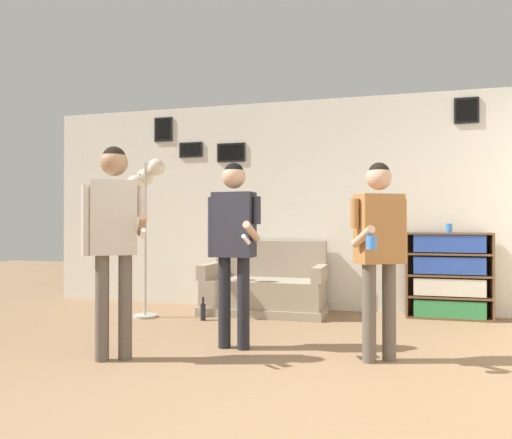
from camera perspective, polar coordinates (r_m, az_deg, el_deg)
ground_plane at (r=2.87m, az=-4.94°, el=-23.10°), size 20.00×20.00×0.00m
wall_back at (r=6.47m, az=7.04°, el=1.78°), size 7.54×0.08×2.70m
couch at (r=6.23m, az=1.06°, el=-7.94°), size 1.50×0.80×0.88m
bookshelf at (r=6.25m, az=21.10°, el=-6.00°), size 0.95×0.30×1.00m
floor_lamp at (r=6.02m, az=-12.53°, el=3.14°), size 0.41×0.44×1.86m
person_player_foreground_left at (r=4.19m, az=-15.93°, el=-0.90°), size 0.60×0.38×1.73m
person_player_foreground_center at (r=4.41m, az=-2.56°, el=-1.73°), size 0.50×0.47×1.64m
person_watcher_holding_cup at (r=4.11m, az=13.90°, el=-2.30°), size 0.44×0.55×1.59m
bottle_on_floor at (r=5.80m, az=-6.08°, el=-10.38°), size 0.06×0.06×0.27m
drinking_cup at (r=6.22m, az=21.20°, el=-0.92°), size 0.07×0.07×0.10m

